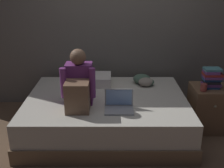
# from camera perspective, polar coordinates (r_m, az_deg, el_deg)

# --- Properties ---
(ground_plane) EXTENTS (8.00, 8.00, 0.00)m
(ground_plane) POSITION_cam_1_polar(r_m,az_deg,el_deg) (3.39, 2.19, -11.99)
(ground_plane) COLOR brown
(wall_back) EXTENTS (5.60, 0.10, 2.70)m
(wall_back) POSITION_cam_1_polar(r_m,az_deg,el_deg) (4.06, 1.81, 14.08)
(wall_back) COLOR slate
(wall_back) RESTS_ON ground_plane
(bed) EXTENTS (2.00, 1.50, 0.47)m
(bed) POSITION_cam_1_polar(r_m,az_deg,el_deg) (3.53, -1.21, -6.19)
(bed) COLOR #7A6047
(bed) RESTS_ON ground_plane
(nightstand) EXTENTS (0.44, 0.46, 0.57)m
(nightstand) POSITION_cam_1_polar(r_m,az_deg,el_deg) (3.76, 19.09, -4.67)
(nightstand) COLOR brown
(nightstand) RESTS_ON ground_plane
(person_sitting) EXTENTS (0.39, 0.44, 0.66)m
(person_sitting) POSITION_cam_1_polar(r_m,az_deg,el_deg) (3.13, -7.00, -0.29)
(person_sitting) COLOR #75337A
(person_sitting) RESTS_ON bed
(laptop) EXTENTS (0.32, 0.23, 0.22)m
(laptop) POSITION_cam_1_polar(r_m,az_deg,el_deg) (3.09, 1.37, -4.35)
(laptop) COLOR #9EA0A5
(laptop) RESTS_ON bed
(pillow) EXTENTS (0.56, 0.36, 0.13)m
(pillow) POSITION_cam_1_polar(r_m,az_deg,el_deg) (3.83, -4.52, 0.93)
(pillow) COLOR silver
(pillow) RESTS_ON bed
(book_stack) EXTENTS (0.23, 0.17, 0.25)m
(book_stack) POSITION_cam_1_polar(r_m,az_deg,el_deg) (3.60, 19.80, 1.23)
(book_stack) COLOR #284C84
(book_stack) RESTS_ON nightstand
(mug) EXTENTS (0.08, 0.08, 0.09)m
(mug) POSITION_cam_1_polar(r_m,az_deg,el_deg) (3.49, 18.32, -0.67)
(mug) COLOR #933833
(mug) RESTS_ON nightstand
(clothes_pile) EXTENTS (0.28, 0.29, 0.13)m
(clothes_pile) POSITION_cam_1_polar(r_m,az_deg,el_deg) (3.83, 6.55, 0.73)
(clothes_pile) COLOR #4C6B56
(clothes_pile) RESTS_ON bed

